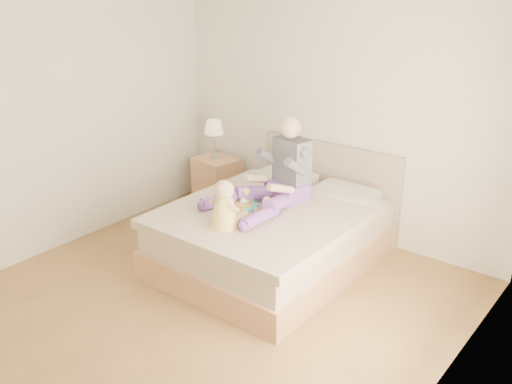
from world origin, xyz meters
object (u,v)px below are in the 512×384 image
Objects in this scene: adult at (278,178)px; bed at (276,232)px; baby at (225,208)px; nightstand at (217,181)px; tray at (249,207)px.

bed is at bearing -47.59° from adult.
bed is at bearing 82.58° from baby.
baby is at bearing -95.84° from bed.
tray is at bearing -29.06° from nightstand.
baby reaches higher than nightstand.
tray is (-0.10, -0.33, -0.22)m from adult.
nightstand is (-1.44, 0.72, -0.01)m from bed.
adult is at bearing 87.20° from tray.
baby is (1.37, -1.40, 0.48)m from nightstand.
tray is (1.31, -1.00, 0.34)m from nightstand.
nightstand is at bearing 156.36° from tray.
baby is (-0.04, -0.73, -0.08)m from adult.
adult is (-0.03, 0.05, 0.55)m from bed.
nightstand is at bearing 165.64° from adult.
bed is at bearing 78.68° from tray.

